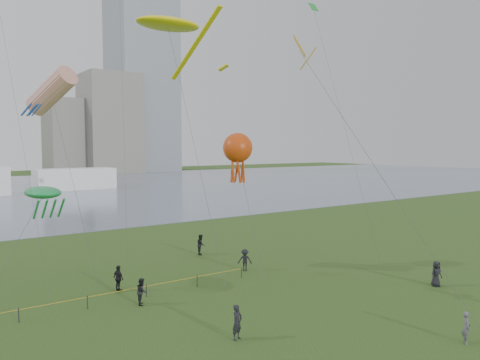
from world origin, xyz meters
TOP-DOWN VIEW (x-y plane):
  - ground_plane at (0.00, 0.00)m, footprint 400.00×400.00m
  - lake at (0.00, 100.00)m, footprint 400.00×120.00m
  - tower at (62.00, 168.00)m, footprint 24.00×24.00m
  - building_mid at (46.00, 162.00)m, footprint 20.00×20.00m
  - building_low at (32.00, 168.00)m, footprint 16.00×18.00m
  - pavilion_right at (14.00, 98.00)m, footprint 18.00×7.00m
  - kite_flyer at (5.20, -3.08)m, footprint 0.72×0.72m
  - spectator_a at (-6.17, 12.33)m, footprint 0.93×1.03m
  - spectator_b at (4.12, 15.12)m, footprint 1.31×1.28m
  - spectator_c at (-6.38, 15.91)m, footprint 0.69×1.16m
  - spectator_d at (13.08, 3.53)m, footprint 1.01×0.76m
  - spectator_f at (-4.28, 4.21)m, footprint 0.80×0.66m
  - spectator_g at (4.15, 22.28)m, footprint 1.10×1.17m
  - kite_stingray at (-0.83, 18.64)m, footprint 5.37×10.16m
  - kite_windsock at (-8.83, 23.04)m, footprint 4.21×7.97m
  - kite_creature at (-10.43, 19.73)m, footprint 6.68×7.96m
  - kite_octopus at (4.06, 16.06)m, footprint 2.45×6.24m
  - kite_delta at (4.56, 8.47)m, footprint 3.08×13.34m

SIDE VIEW (x-z plane):
  - ground_plane at x=0.00m, z-range 0.00..0.00m
  - lake at x=0.00m, z-range -0.02..0.06m
  - kite_flyer at x=5.20m, z-range 0.00..1.68m
  - spectator_a at x=-6.17m, z-range 0.00..1.73m
  - spectator_b at x=4.12m, z-range 0.00..1.80m
  - spectator_c at x=-6.38m, z-range 0.00..1.85m
  - spectator_d at x=13.08m, z-range 0.00..1.87m
  - spectator_f at x=-4.28m, z-range 0.00..1.88m
  - spectator_g at x=4.15m, z-range 0.00..1.91m
  - pavilion_right at x=14.00m, z-range 0.00..5.00m
  - kite_creature at x=-10.43m, z-range 3.24..10.63m
  - kite_octopus at x=4.06m, z-range 4.40..15.78m
  - building_low at x=32.00m, z-range 0.00..28.00m
  - kite_windsock at x=-8.83m, z-range 6.33..22.77m
  - kite_delta at x=4.56m, z-range 7.45..25.39m
  - building_mid at x=46.00m, z-range 0.00..38.00m
  - kite_stingray at x=-0.83m, z-range 9.72..30.13m
  - tower at x=62.00m, z-range 0.00..120.00m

